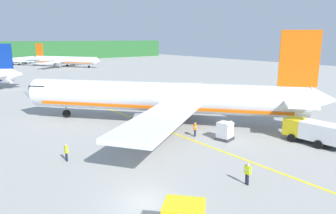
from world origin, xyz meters
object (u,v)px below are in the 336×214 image
object	(u,v)px
cargo_container_near	(225,131)
crew_marshaller	(195,128)
airliner_foreground	(165,98)
airliner_distant	(17,60)
airliner_far_taxiway	(65,60)
service_truck_fuel	(315,131)
crew_loader_right	(66,151)
crew_loader_left	(247,172)

from	to	relation	value
cargo_container_near	crew_marshaller	world-z (taller)	cargo_container_near
airliner_foreground	cargo_container_near	world-z (taller)	airliner_foreground
airliner_foreground	airliner_distant	size ratio (longest dim) A/B	1.70
airliner_far_taxiway	service_truck_fuel	size ratio (longest dim) A/B	4.33
airliner_far_taxiway	crew_loader_right	xyz separation A→B (m)	(-34.49, -94.65, -1.58)
airliner_foreground	crew_marshaller	distance (m)	7.11
airliner_distant	service_truck_fuel	bearing A→B (deg)	-89.78
cargo_container_near	crew_marshaller	distance (m)	3.41
cargo_container_near	airliner_far_taxiway	bearing A→B (deg)	79.49
airliner_distant	crew_marshaller	size ratio (longest dim) A/B	12.16
airliner_distant	service_truck_fuel	size ratio (longest dim) A/B	3.13
airliner_foreground	service_truck_fuel	xyz separation A→B (m)	(7.41, -16.32, -1.98)
crew_loader_left	crew_loader_right	bearing A→B (deg)	125.06
crew_marshaller	airliner_far_taxiway	bearing A→B (deg)	78.16
airliner_foreground	crew_loader_right	world-z (taller)	airliner_foreground
crew_loader_right	crew_marshaller	bearing A→B (deg)	-6.42
crew_loader_left	airliner_far_taxiway	bearing A→B (deg)	76.80
airliner_foreground	crew_loader_left	size ratio (longest dim) A/B	19.45
airliner_far_taxiway	crew_marshaller	size ratio (longest dim) A/B	16.83
airliner_distant	cargo_container_near	world-z (taller)	airliner_distant
cargo_container_near	crew_marshaller	bearing A→B (deg)	121.39
crew_loader_right	cargo_container_near	bearing A→B (deg)	-15.71
cargo_container_near	airliner_distant	bearing A→B (deg)	87.20
airliner_foreground	airliner_far_taxiway	bearing A→B (deg)	77.76
cargo_container_near	crew_loader_left	bearing A→B (deg)	-128.68
airliner_distant	crew_loader_right	bearing A→B (deg)	-100.71
service_truck_fuel	crew_loader_right	distance (m)	25.14
crew_loader_right	airliner_far_taxiway	bearing A→B (deg)	69.98
airliner_foreground	crew_loader_right	xyz separation A→B (m)	(-15.05, -5.03, -2.43)
airliner_distant	crew_loader_left	world-z (taller)	airliner_distant
crew_marshaller	crew_loader_left	size ratio (longest dim) A/B	0.94
airliner_foreground	cargo_container_near	distance (m)	9.90
airliner_distant	cargo_container_near	size ratio (longest dim) A/B	9.46
crew_loader_right	service_truck_fuel	bearing A→B (deg)	-26.67
service_truck_fuel	crew_loader_left	size ratio (longest dim) A/B	3.65
crew_marshaller	cargo_container_near	bearing A→B (deg)	-58.61
airliner_foreground	airliner_distant	bearing A→B (deg)	86.43
airliner_foreground	airliner_distant	world-z (taller)	airliner_foreground
cargo_container_near	crew_loader_right	xyz separation A→B (m)	(-16.08, 4.52, -0.05)
airliner_foreground	crew_loader_left	distance (m)	19.21
service_truck_fuel	crew_loader_left	distance (m)	13.39
cargo_container_near	crew_marshaller	size ratio (longest dim) A/B	1.29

